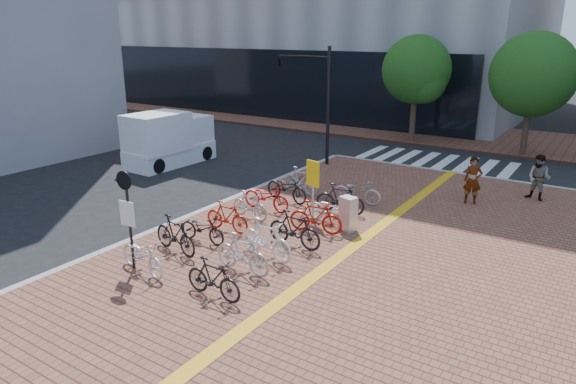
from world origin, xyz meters
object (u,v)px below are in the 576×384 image
Objects in this scene: bike_4 at (250,205)px; bike_7 at (300,181)px; bike_9 at (242,253)px; utility_box at (348,214)px; bike_13 at (331,209)px; bike_11 at (294,229)px; bike_5 at (266,197)px; bike_1 at (175,235)px; traffic_light_pole at (305,83)px; bike_0 at (142,255)px; bike_2 at (202,228)px; bike_10 at (266,239)px; yellow_sign at (313,179)px; pedestrian_b at (539,178)px; bike_8 at (213,278)px; notice_sign at (127,208)px; bike_3 at (227,217)px; bike_12 at (316,217)px; box_truck at (168,140)px; bike_14 at (340,199)px; bike_15 at (357,191)px; bike_6 at (287,188)px; pedestrian_a at (473,180)px.

bike_4 is 3.34m from bike_7.
utility_box is at bearing -11.19° from bike_9.
bike_13 is (0.20, 4.49, -0.06)m from bike_9.
bike_9 is at bearing 176.32° from bike_11.
bike_11 is (2.60, -2.21, 0.05)m from bike_5.
bike_1 is 12.16m from traffic_light_pole.
bike_2 is (-0.08, 2.40, -0.04)m from bike_0.
bike_9 is at bearing -178.20° from bike_13.
bike_2 is at bearing 100.33° from bike_10.
bike_7 is at bearing 130.05° from yellow_sign.
pedestrian_b is at bearing -2.55° from traffic_light_pole.
notice_sign is at bearing 90.95° from bike_8.
bike_8 is at bearing -175.04° from bike_13.
bike_5 is at bearing 2.18° from bike_3.
traffic_light_pole is at bearing 33.62° from bike_10.
bike_3 is 0.94× the size of bike_12.
box_truck reaches higher than bike_13.
bike_0 is at bearing 125.20° from bike_9.
bike_14 reaches higher than bike_0.
utility_box reaches higher than bike_12.
yellow_sign is at bearing -35.05° from bike_3.
bike_14 is (0.02, 5.48, 0.00)m from bike_9.
bike_10 is 3.30m from utility_box.
traffic_light_pole is (-2.68, 6.99, 3.28)m from bike_5.
bike_11 is at bearing -71.61° from yellow_sign.
bike_1 reaches higher than bike_0.
box_truck is at bearing 50.56° from bike_8.
bike_2 is at bearing -115.86° from yellow_sign.
bike_15 is at bearing -45.05° from bike_5.
pedestrian_b is (5.33, 6.41, 0.40)m from bike_13.
bike_11 is at bearing -140.31° from bike_7.
bike_6 reaches higher than bike_4.
bike_5 reaches higher than bike_2.
bike_5 is 2.31m from bike_7.
notice_sign reaches higher than bike_12.
bike_14 is 0.65× the size of notice_sign.
bike_10 reaches higher than bike_5.
pedestrian_b reaches higher than bike_5.
box_truck is at bearing -151.83° from pedestrian_b.
traffic_light_pole is at bearing 22.24° from bike_1.
bike_2 is 4.60m from utility_box.
bike_4 is at bearing 28.86° from bike_8.
pedestrian_a is at bearing -41.55° from bike_12.
utility_box reaches higher than bike_9.
bike_9 is 3.47m from bike_12.
bike_8 is 0.92× the size of bike_13.
bike_3 is at bearing -168.67° from bike_4.
pedestrian_b is 14.82m from notice_sign.
bike_4 is at bearing 52.94° from bike_10.
bike_15 is at bearing -77.40° from bike_7.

